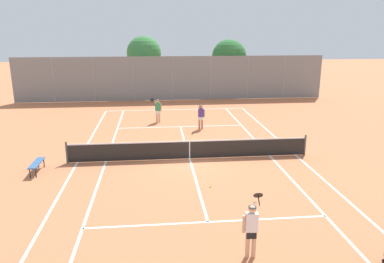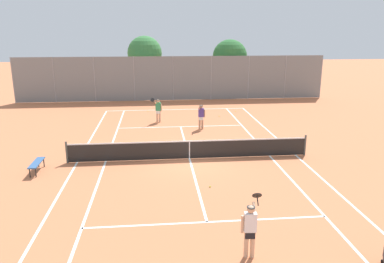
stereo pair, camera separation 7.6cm
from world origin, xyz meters
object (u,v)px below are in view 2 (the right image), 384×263
object	(u,v)px
player_far_right	(201,115)
loose_tennis_ball_0	(235,111)
tennis_net	(189,149)
tree_behind_left	(145,54)
player_far_left	(158,109)
player_near_side	(250,227)
loose_tennis_ball_2	(219,116)
loose_tennis_ball_1	(148,111)
courtside_bench	(37,163)
tree_behind_right	(229,58)
loose_tennis_ball_3	(210,187)

from	to	relation	value
player_far_right	loose_tennis_ball_0	distance (m)	6.08
tennis_net	tree_behind_left	world-z (taller)	tree_behind_left
player_far_right	loose_tennis_ball_0	bearing A→B (deg)	56.25
player_far_left	loose_tennis_ball_0	world-z (taller)	player_far_left
player_near_side	loose_tennis_ball_2	world-z (taller)	player_near_side
tree_behind_left	player_far_left	bearing A→B (deg)	-84.90
player_far_right	loose_tennis_ball_0	xyz separation A→B (m)	(3.34, 5.00, -0.88)
loose_tennis_ball_1	courtside_bench	xyz separation A→B (m)	(-4.81, -12.46, 0.38)
player_far_left	tree_behind_right	size ratio (longest dim) A/B	0.33
player_far_right	loose_tennis_ball_1	size ratio (longest dim) A/B	24.24
tennis_net	loose_tennis_ball_3	bearing A→B (deg)	-81.75
loose_tennis_ball_1	tree_behind_left	bearing A→B (deg)	91.67
tree_behind_right	loose_tennis_ball_2	bearing A→B (deg)	-105.31
loose_tennis_ball_2	loose_tennis_ball_3	size ratio (longest dim) A/B	1.00
loose_tennis_ball_1	player_far_right	bearing A→B (deg)	-58.39
player_far_left	player_far_right	distance (m)	3.48
tennis_net	player_far_left	world-z (taller)	player_far_left
player_far_left	tree_behind_left	world-z (taller)	tree_behind_left
tennis_net	player_far_left	distance (m)	7.96
loose_tennis_ball_1	loose_tennis_ball_3	distance (m)	15.19
loose_tennis_ball_0	tree_behind_right	world-z (taller)	tree_behind_right
player_near_side	loose_tennis_ball_3	world-z (taller)	player_near_side
player_far_left	loose_tennis_ball_1	world-z (taller)	player_far_left
player_far_left	loose_tennis_ball_3	xyz separation A→B (m)	(1.97, -11.38, -0.89)
loose_tennis_ball_3	tree_behind_left	distance (m)	23.33
loose_tennis_ball_2	tree_behind_left	distance (m)	12.18
courtside_bench	tree_behind_left	xyz separation A→B (m)	(4.58, 20.33, 3.54)
player_far_right	loose_tennis_ball_2	world-z (taller)	player_far_right
player_far_left	loose_tennis_ball_1	distance (m)	3.75
player_far_right	tree_behind_left	world-z (taller)	tree_behind_left
player_near_side	tree_behind_left	bearing A→B (deg)	96.98
tree_behind_right	tree_behind_left	bearing A→B (deg)	170.88
loose_tennis_ball_0	tree_behind_right	xyz separation A→B (m)	(0.86, 7.31, 3.58)
tennis_net	player_far_left	xyz separation A→B (m)	(-1.45, 7.81, 0.42)
player_far_right	loose_tennis_ball_3	world-z (taller)	player_far_right
tree_behind_left	tree_behind_right	size ratio (longest dim) A/B	1.06
courtside_bench	loose_tennis_ball_0	bearing A→B (deg)	45.20
courtside_bench	loose_tennis_ball_1	bearing A→B (deg)	68.90
loose_tennis_ball_0	courtside_bench	distance (m)	16.56
loose_tennis_ball_1	courtside_bench	world-z (taller)	courtside_bench
loose_tennis_ball_2	player_near_side	bearing A→B (deg)	-96.92
tennis_net	player_near_side	distance (m)	8.53
player_far_left	loose_tennis_ball_3	distance (m)	11.59
tennis_net	player_near_side	bearing A→B (deg)	-83.81
tennis_net	courtside_bench	distance (m)	7.14
courtside_bench	loose_tennis_ball_2	bearing A→B (deg)	45.30
player_far_left	loose_tennis_ball_2	bearing A→B (deg)	16.15
loose_tennis_ball_2	tennis_net	bearing A→B (deg)	-108.52
player_near_side	player_far_left	distance (m)	16.45
tennis_net	loose_tennis_ball_1	xyz separation A→B (m)	(-2.24, 11.37, -0.48)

